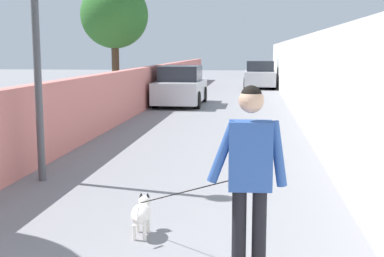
{
  "coord_description": "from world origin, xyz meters",
  "views": [
    {
      "loc": [
        -1.8,
        -1.28,
        2.14
      ],
      "look_at": [
        5.67,
        -0.38,
        1.0
      ],
      "focal_mm": 48.3,
      "sensor_mm": 36.0,
      "label": 1
    }
  ],
  "objects": [
    {
      "name": "car_near",
      "position": [
        18.32,
        1.6,
        0.71
      ],
      "size": [
        4.0,
        1.8,
        1.54
      ],
      "color": "silver",
      "rests_on": "ground"
    },
    {
      "name": "dog",
      "position": [
        3.88,
        -0.01,
        0.27
      ],
      "size": [
        1.52,
        1.38,
        1.06
      ],
      "color": "white",
      "rests_on": "ground"
    },
    {
      "name": "car_far",
      "position": [
        28.19,
        -1.6,
        0.71
      ],
      "size": [
        3.87,
        1.8,
        1.54
      ],
      "color": "silver",
      "rests_on": "ground"
    },
    {
      "name": "fence_right",
      "position": [
        12.0,
        -2.75,
        1.27
      ],
      "size": [
        48.0,
        0.3,
        2.54
      ],
      "primitive_type": "cube",
      "color": "silver",
      "rests_on": "ground"
    },
    {
      "name": "tree_left_mid",
      "position": [
        19.0,
        4.4,
        3.53
      ],
      "size": [
        2.73,
        2.73,
        4.9
      ],
      "color": "#473523",
      "rests_on": "ground"
    },
    {
      "name": "ground_plane",
      "position": [
        14.0,
        0.0,
        0.0
      ],
      "size": [
        80.0,
        80.0,
        0.0
      ],
      "primitive_type": "plane",
      "color": "gray"
    },
    {
      "name": "wall_left",
      "position": [
        12.0,
        2.75,
        0.76
      ],
      "size": [
        48.0,
        0.3,
        1.53
      ],
      "primitive_type": "cube",
      "color": "#CC726B",
      "rests_on": "ground"
    },
    {
      "name": "person_skateboarder",
      "position": [
        2.67,
        -1.25,
        1.12
      ],
      "size": [
        0.24,
        0.71,
        1.76
      ],
      "color": "black",
      "rests_on": "skateboard"
    }
  ]
}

